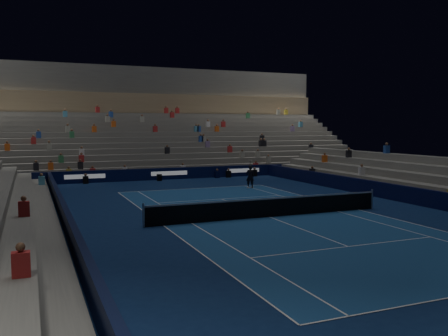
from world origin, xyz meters
name	(u,v)px	position (x,y,z in m)	size (l,w,h in m)	color
ground	(269,217)	(0.00, 0.00, 0.00)	(90.00, 90.00, 0.00)	#0C1F49
court_surface	(269,217)	(0.00, 0.00, 0.01)	(10.97, 23.77, 0.01)	navy
sponsor_barrier_far	(169,174)	(0.00, 18.50, 0.50)	(44.00, 0.25, 1.00)	#080D32
sponsor_barrier_east	(418,197)	(9.70, 0.00, 0.50)	(0.25, 37.00, 1.00)	#080C32
sponsor_barrier_west	(67,222)	(-9.70, 0.00, 0.50)	(0.25, 37.00, 1.00)	black
grandstand_main	(144,138)	(0.00, 27.90, 3.38)	(44.00, 15.20, 11.20)	#61615D
tennis_net	(269,207)	(0.00, 0.00, 0.50)	(12.90, 0.10, 1.10)	#B2B2B7
tennis_player	(250,177)	(3.99, 10.64, 0.85)	(0.62, 0.41, 1.70)	black
broadcast_camera	(159,177)	(-1.03, 17.77, 0.29)	(0.49, 0.89, 0.55)	black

